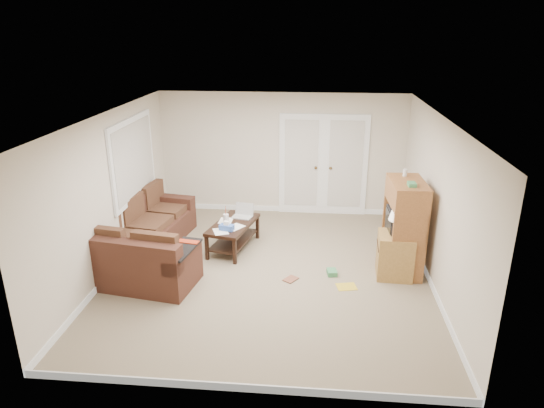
# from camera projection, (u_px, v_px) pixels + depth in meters

# --- Properties ---
(floor) EXTENTS (5.50, 5.50, 0.00)m
(floor) POSITION_uv_depth(u_px,v_px,m) (269.00, 272.00, 7.80)
(floor) COLOR gray
(floor) RESTS_ON ground
(ceiling) EXTENTS (5.00, 5.50, 0.02)m
(ceiling) POSITION_uv_depth(u_px,v_px,m) (269.00, 116.00, 6.93)
(ceiling) COLOR white
(ceiling) RESTS_ON wall_back
(wall_left) EXTENTS (0.02, 5.50, 2.50)m
(wall_left) POSITION_uv_depth(u_px,v_px,m) (110.00, 194.00, 7.58)
(wall_left) COLOR beige
(wall_left) RESTS_ON floor
(wall_right) EXTENTS (0.02, 5.50, 2.50)m
(wall_right) POSITION_uv_depth(u_px,v_px,m) (437.00, 204.00, 7.15)
(wall_right) COLOR beige
(wall_right) RESTS_ON floor
(wall_back) EXTENTS (5.00, 0.02, 2.50)m
(wall_back) POSITION_uv_depth(u_px,v_px,m) (282.00, 154.00, 9.94)
(wall_back) COLOR beige
(wall_back) RESTS_ON floor
(wall_front) EXTENTS (5.00, 0.02, 2.50)m
(wall_front) POSITION_uv_depth(u_px,v_px,m) (242.00, 291.00, 4.79)
(wall_front) COLOR beige
(wall_front) RESTS_ON floor
(baseboards) EXTENTS (5.00, 5.50, 0.10)m
(baseboards) POSITION_uv_depth(u_px,v_px,m) (269.00, 269.00, 7.78)
(baseboards) COLOR silver
(baseboards) RESTS_ON floor
(french_doors) EXTENTS (1.80, 0.05, 2.13)m
(french_doors) POSITION_uv_depth(u_px,v_px,m) (323.00, 166.00, 9.90)
(french_doors) COLOR silver
(french_doors) RESTS_ON floor
(window_left) EXTENTS (0.05, 1.92, 1.42)m
(window_left) POSITION_uv_depth(u_px,v_px,m) (133.00, 159.00, 8.41)
(window_left) COLOR silver
(window_left) RESTS_ON wall_left
(sectional_sofa) EXTENTS (1.95, 3.00, 0.85)m
(sectional_sofa) POSITION_uv_depth(u_px,v_px,m) (142.00, 244.00, 8.01)
(sectional_sofa) COLOR #48271B
(sectional_sofa) RESTS_ON floor
(coffee_table) EXTENTS (0.85, 1.29, 0.81)m
(coffee_table) POSITION_uv_depth(u_px,v_px,m) (234.00, 234.00, 8.54)
(coffee_table) COLOR black
(coffee_table) RESTS_ON floor
(tv_armoire) EXTENTS (0.55, 0.95, 1.61)m
(tv_armoire) POSITION_uv_depth(u_px,v_px,m) (404.00, 226.00, 7.61)
(tv_armoire) COLOR brown
(tv_armoire) RESTS_ON floor
(side_cabinet) EXTENTS (0.57, 0.57, 1.14)m
(side_cabinet) POSITION_uv_depth(u_px,v_px,m) (395.00, 252.00, 7.54)
(side_cabinet) COLOR #A3793B
(side_cabinet) RESTS_ON floor
(space_heater) EXTENTS (0.13, 0.11, 0.27)m
(space_heater) POSITION_uv_depth(u_px,v_px,m) (388.00, 214.00, 9.85)
(space_heater) COLOR silver
(space_heater) RESTS_ON floor
(floor_magazine) EXTENTS (0.34, 0.29, 0.01)m
(floor_magazine) POSITION_uv_depth(u_px,v_px,m) (346.00, 287.00, 7.34)
(floor_magazine) COLOR gold
(floor_magazine) RESTS_ON floor
(floor_greenbox) EXTENTS (0.17, 0.22, 0.08)m
(floor_greenbox) POSITION_uv_depth(u_px,v_px,m) (332.00, 272.00, 7.69)
(floor_greenbox) COLOR #3B824E
(floor_greenbox) RESTS_ON floor
(floor_book) EXTENTS (0.26, 0.28, 0.02)m
(floor_book) POSITION_uv_depth(u_px,v_px,m) (286.00, 278.00, 7.59)
(floor_book) COLOR brown
(floor_book) RESTS_ON floor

